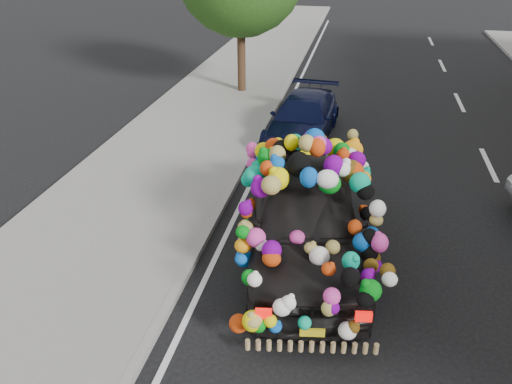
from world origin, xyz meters
TOP-DOWN VIEW (x-y plane):
  - ground at (0.00, 0.00)m, footprint 100.00×100.00m
  - sidewalk at (-4.30, 0.00)m, footprint 4.00×60.00m
  - kerb at (-2.35, 0.00)m, footprint 0.15×60.00m
  - plush_art_car at (-0.46, 0.20)m, footprint 3.08×5.31m
  - navy_sedan at (-1.19, 5.76)m, footprint 1.93×4.14m

SIDE VIEW (x-z plane):
  - ground at x=0.00m, z-range 0.00..0.00m
  - sidewalk at x=-4.30m, z-range 0.00..0.12m
  - kerb at x=-2.35m, z-range 0.00..0.13m
  - navy_sedan at x=-1.19m, z-range 0.00..1.17m
  - plush_art_car at x=-0.46m, z-range 0.04..2.32m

